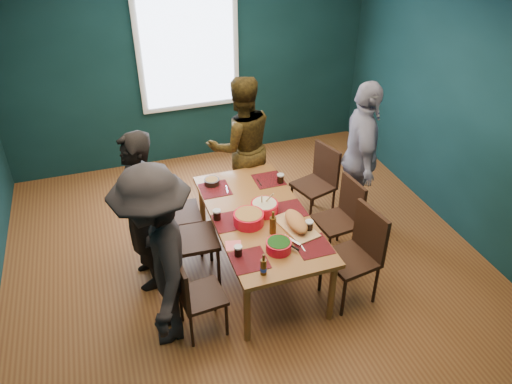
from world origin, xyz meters
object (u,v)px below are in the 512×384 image
person_near_left (158,259)px  chair_right_near (359,249)px  chair_left_near (193,292)px  bowl_dumpling (264,207)px  chair_left_far (169,208)px  person_back (241,146)px  dining_table (260,221)px  chair_left_mid (183,233)px  person_right (361,158)px  bowl_salad (249,218)px  person_far_left (140,213)px  chair_right_mid (343,213)px  chair_right_far (319,177)px  cutting_board (296,223)px  bowl_herbs (279,246)px

person_near_left → chair_right_near: bearing=90.7°
chair_left_near → bowl_dumpling: bearing=30.9°
chair_left_far → person_back: bearing=34.9°
dining_table → chair_left_far: 1.01m
chair_left_mid → chair_right_near: bearing=-23.1°
person_right → bowl_salad: 1.58m
person_far_left → bowl_salad: person_far_left is taller
chair_right_mid → bowl_dumpling: bowl_dumpling is taller
chair_right_mid → person_near_left: size_ratio=0.52×
chair_right_far → cutting_board: chair_right_far is taller
chair_right_far → person_back: person_back is taller
person_far_left → bowl_dumpling: (1.19, -0.19, -0.07)m
chair_right_far → person_far_left: 2.19m
dining_table → chair_left_far: (-0.81, 0.61, -0.07)m
chair_right_near → bowl_salad: bearing=140.6°
chair_left_mid → bowl_dumpling: size_ratio=3.74×
person_far_left → person_back: size_ratio=0.99×
chair_right_mid → cutting_board: 0.77m
chair_right_near → chair_right_far: bearing=72.0°
chair_left_far → chair_right_far: (1.79, 0.11, -0.04)m
chair_right_far → chair_right_near: (-0.20, -1.35, 0.04)m
dining_table → person_near_left: 1.22m
dining_table → cutting_board: bearing=-49.3°
bowl_herbs → bowl_salad: bearing=106.1°
chair_right_far → person_far_left: size_ratio=0.55×
chair_left_mid → person_right: bearing=11.6°
person_right → person_near_left: size_ratio=1.01×
chair_right_near → person_near_left: (-1.86, 0.10, 0.30)m
chair_left_mid → person_far_left: size_ratio=0.61×
dining_table → chair_left_far: bearing=142.2°
chair_left_mid → person_near_left: bearing=-114.4°
person_right → cutting_board: person_right is taller
dining_table → person_right: 1.43m
chair_left_far → chair_right_near: 2.01m
chair_right_near → bowl_salad: chair_right_near is taller
person_far_left → dining_table: bearing=75.2°
dining_table → bowl_herbs: bearing=-92.0°
cutting_board → chair_right_mid: bearing=11.1°
chair_left_far → chair_right_mid: 1.84m
person_near_left → bowl_herbs: person_near_left is taller
dining_table → chair_right_near: (0.78, -0.63, -0.07)m
person_right → person_far_left: bearing=114.6°
bowl_salad → dining_table: bearing=31.7°
chair_left_near → bowl_dumpling: size_ratio=3.09×
cutting_board → person_back: bearing=80.8°
chair_left_mid → bowl_dumpling: 0.83m
chair_left_near → person_far_left: bearing=104.6°
chair_left_far → cutting_board: size_ratio=1.59×
bowl_dumpling → cutting_board: 0.39m
person_right → chair_left_near: bearing=135.5°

